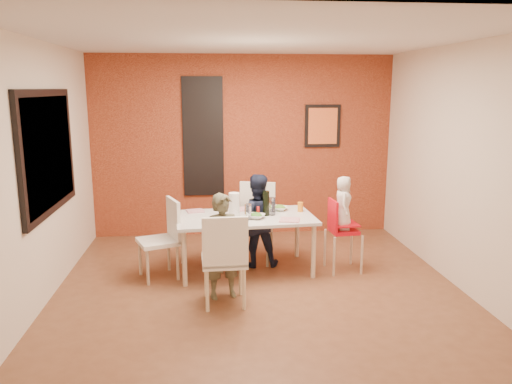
{
  "coord_description": "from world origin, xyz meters",
  "views": [
    {
      "loc": [
        -0.55,
        -5.23,
        2.21
      ],
      "look_at": [
        0.0,
        0.3,
        1.05
      ],
      "focal_mm": 35.0,
      "sensor_mm": 36.0,
      "label": 1
    }
  ],
  "objects": [
    {
      "name": "condiment_red",
      "position": [
        0.05,
        0.55,
        0.75
      ],
      "size": [
        0.03,
        0.03,
        0.13
      ],
      "primitive_type": "cylinder",
      "color": "red",
      "rests_on": "dining_table"
    },
    {
      "name": "picture_window_frame",
      "position": [
        -2.22,
        0.2,
        1.55
      ],
      "size": [
        0.05,
        1.7,
        1.3
      ],
      "primitive_type": "cube",
      "color": "black",
      "rests_on": "wall_left"
    },
    {
      "name": "chair_near",
      "position": [
        -0.39,
        -0.42,
        0.55
      ],
      "size": [
        0.47,
        0.47,
        0.98
      ],
      "rotation": [
        0.0,
        0.0,
        3.17
      ],
      "color": "white",
      "rests_on": "ground"
    },
    {
      "name": "salad_bowl_a",
      "position": [
        0.02,
        0.49,
        0.71
      ],
      "size": [
        0.28,
        0.28,
        0.05
      ],
      "primitive_type": "imported",
      "rotation": [
        0.0,
        0.0,
        -0.42
      ],
      "color": "white",
      "rests_on": "dining_table"
    },
    {
      "name": "high_chair",
      "position": [
        1.05,
        0.49,
        0.54
      ],
      "size": [
        0.41,
        0.41,
        0.9
      ],
      "rotation": [
        0.0,
        0.0,
        1.65
      ],
      "color": "red",
      "rests_on": "ground"
    },
    {
      "name": "sippy_cup",
      "position": [
        0.61,
        0.77,
        0.75
      ],
      "size": [
        0.07,
        0.07,
        0.12
      ],
      "primitive_type": "cylinder",
      "color": "orange",
      "rests_on": "dining_table"
    },
    {
      "name": "ceiling",
      "position": [
        0.0,
        0.0,
        2.7
      ],
      "size": [
        4.5,
        4.5,
        0.02
      ],
      "primitive_type": "cube",
      "color": "silver",
      "rests_on": "wall_back"
    },
    {
      "name": "plate_far_left",
      "position": [
        -0.71,
        0.91,
        0.69
      ],
      "size": [
        0.25,
        0.25,
        0.01
      ],
      "primitive_type": "cube",
      "rotation": [
        0.0,
        0.0,
        0.23
      ],
      "color": "silver",
      "rests_on": "dining_table"
    },
    {
      "name": "glassblock_strip",
      "position": [
        -0.6,
        2.21,
        1.5
      ],
      "size": [
        0.55,
        0.03,
        1.7
      ],
      "primitive_type": "cube",
      "color": "silver",
      "rests_on": "wall_back"
    },
    {
      "name": "child_far",
      "position": [
        0.05,
        0.78,
        0.59
      ],
      "size": [
        0.57,
        0.45,
        1.17
      ],
      "primitive_type": "imported",
      "rotation": [
        0.0,
        0.0,
        3.13
      ],
      "color": "black",
      "rests_on": "ground"
    },
    {
      "name": "wine_glass_b",
      "position": [
        0.23,
        0.63,
        0.8
      ],
      "size": [
        0.08,
        0.08,
        0.22
      ],
      "primitive_type": "cylinder",
      "color": "silver",
      "rests_on": "dining_table"
    },
    {
      "name": "art_print_canvas",
      "position": [
        1.2,
        2.19,
        1.65
      ],
      "size": [
        0.44,
        0.01,
        0.54
      ],
      "primitive_type": "cube",
      "color": "orange",
      "rests_on": "wall_back"
    },
    {
      "name": "glassblock_surround",
      "position": [
        -0.6,
        2.21,
        1.5
      ],
      "size": [
        0.6,
        0.03,
        1.76
      ],
      "primitive_type": "cube",
      "color": "black",
      "rests_on": "wall_back"
    },
    {
      "name": "wall_left",
      "position": [
        -2.25,
        0.0,
        1.35
      ],
      "size": [
        0.02,
        4.5,
        2.7
      ],
      "primitive_type": "cube",
      "color": "beige",
      "rests_on": "ground"
    },
    {
      "name": "ground",
      "position": [
        0.0,
        0.0,
        0.0
      ],
      "size": [
        4.5,
        4.5,
        0.0
      ],
      "primitive_type": "plane",
      "color": "brown",
      "rests_on": "ground"
    },
    {
      "name": "plate_near_left",
      "position": [
        -0.44,
        0.23,
        0.7
      ],
      "size": [
        0.26,
        0.26,
        0.01
      ],
      "primitive_type": "cube",
      "rotation": [
        0.0,
        0.0,
        -0.08
      ],
      "color": "white",
      "rests_on": "dining_table"
    },
    {
      "name": "wall_back",
      "position": [
        0.0,
        2.25,
        1.35
      ],
      "size": [
        4.5,
        0.02,
        2.7
      ],
      "primitive_type": "cube",
      "color": "beige",
      "rests_on": "ground"
    },
    {
      "name": "wine_bottle",
      "position": [
        0.15,
        0.62,
        0.84
      ],
      "size": [
        0.08,
        0.08,
        0.3
      ],
      "primitive_type": "cylinder",
      "color": "black",
      "rests_on": "dining_table"
    },
    {
      "name": "toddler",
      "position": [
        1.08,
        0.49,
        0.85
      ],
      "size": [
        0.27,
        0.35,
        0.65
      ],
      "primitive_type": "imported",
      "rotation": [
        0.0,
        0.0,
        1.36
      ],
      "color": "silver",
      "rests_on": "high_chair"
    },
    {
      "name": "paper_towel_roll",
      "position": [
        -0.23,
        0.6,
        0.84
      ],
      "size": [
        0.13,
        0.13,
        0.29
      ],
      "primitive_type": "cylinder",
      "color": "white",
      "rests_on": "dining_table"
    },
    {
      "name": "plate_near_right",
      "position": [
        0.4,
        0.36,
        0.7
      ],
      "size": [
        0.28,
        0.28,
        0.01
      ],
      "primitive_type": "cube",
      "rotation": [
        0.0,
        0.0,
        -0.26
      ],
      "color": "silver",
      "rests_on": "dining_table"
    },
    {
      "name": "picture_window_pane",
      "position": [
        -2.21,
        0.2,
        1.55
      ],
      "size": [
        0.02,
        1.55,
        1.15
      ],
      "primitive_type": "cube",
      "color": "black",
      "rests_on": "wall_left"
    },
    {
      "name": "condiment_brown",
      "position": [
        -0.08,
        0.71,
        0.75
      ],
      "size": [
        0.03,
        0.03,
        0.12
      ],
      "primitive_type": "cylinder",
      "color": "brown",
      "rests_on": "dining_table"
    },
    {
      "name": "wall_right",
      "position": [
        2.25,
        0.0,
        1.35
      ],
      "size": [
        0.02,
        4.5,
        2.7
      ],
      "primitive_type": "cube",
      "color": "beige",
      "rests_on": "ground"
    },
    {
      "name": "dining_table",
      "position": [
        -0.1,
        0.61,
        0.63
      ],
      "size": [
        1.72,
        1.04,
        0.69
      ],
      "rotation": [
        0.0,
        0.0,
        0.07
      ],
      "color": "silver",
      "rests_on": "ground"
    },
    {
      "name": "chair_left",
      "position": [
        -1.06,
        0.5,
        0.52
      ],
      "size": [
        0.56,
        0.56,
        0.94
      ],
      "rotation": [
        0.0,
        0.0,
        5.08
      ],
      "color": "white",
      "rests_on": "ground"
    },
    {
      "name": "plate_far_mid",
      "position": [
        -0.11,
        0.96,
        0.69
      ],
      "size": [
        0.25,
        0.25,
        0.01
      ],
      "primitive_type": "cube",
      "rotation": [
        0.0,
        0.0,
        0.17
      ],
      "color": "white",
      "rests_on": "dining_table"
    },
    {
      "name": "salad_bowl_b",
      "position": [
        0.36,
        0.86,
        0.71
      ],
      "size": [
        0.26,
        0.26,
        0.05
      ],
      "primitive_type": "imported",
      "rotation": [
        0.0,
        0.0,
        -0.41
      ],
      "color": "white",
      "rests_on": "dining_table"
    },
    {
      "name": "art_print_frame",
      "position": [
        1.2,
        2.21,
        1.65
      ],
      "size": [
        0.54,
        0.03,
        0.64
      ],
      "primitive_type": "cube",
      "color": "black",
      "rests_on": "wall_back"
    },
    {
      "name": "wall_front",
      "position": [
        0.0,
        -2.25,
        1.35
      ],
      "size": [
        4.5,
        0.02,
        2.7
      ],
      "primitive_type": "cube",
      "color": "beige",
      "rests_on": "ground"
    },
    {
      "name": "chair_far",
      "position": [
        0.07,
        1.02,
        0.56
      ],
      "size": [
        0.57,
        0.57,
        1.01
      ],
      "rotation": [
        0.0,
        0.0,
        -0.26
      ],
      "color": "silver",
      "rests_on": "ground"
    },
    {
      "name": "brick_accent_wall",
      "position": [
        0.0,
        2.23,
        1.35
      ],
      "size": [
        4.5,
        0.02,
        2.7
      ],
      "primitive_type": "cube",
      "color": "maroon",
      "rests_on": "ground"
    },
    {
      "name": "wine_glass_a",
      "position": [
        -0.07,
        0.45,
        0.78
      ],
      "size": [
        0.07,
        0.07,
        0.19
      ],
      "primitive_type": "cylinder",
      "color": "white",
      "rests_on": "dining_table"
    },
    {
      "name": "condiment_green",
      "position": [
        -0.01,
        0.67,
        0.75
      ],
      "size": [
        0.03,
        0.03,
        0.13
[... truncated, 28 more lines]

